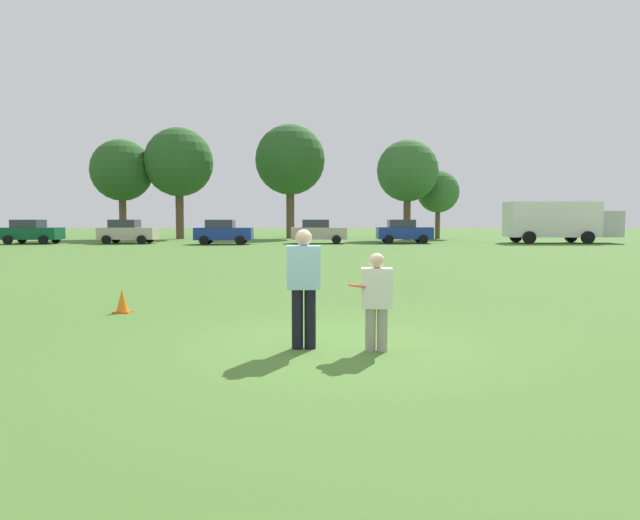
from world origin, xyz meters
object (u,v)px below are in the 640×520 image
object	(u,v)px
player_thrower	(304,282)
traffic_cone	(122,301)
frisbee	(358,286)
parked_car_center	(127,231)
parked_car_far_right	(404,231)
parked_car_mid_right	(223,232)
parked_car_near_right	(318,231)
parked_car_mid_left	(31,232)
player_defender	(377,297)
box_truck	(559,220)

from	to	relation	value
player_thrower	traffic_cone	size ratio (longest dim) A/B	3.70
frisbee	parked_car_center	bearing A→B (deg)	113.13
player_thrower	parked_car_far_right	size ratio (longest dim) A/B	0.42
parked_car_mid_right	traffic_cone	bearing A→B (deg)	-85.00
parked_car_center	parked_car_near_right	size ratio (longest dim) A/B	1.00
parked_car_center	frisbee	bearing A→B (deg)	-66.87
parked_car_mid_left	parked_car_near_right	bearing A→B (deg)	0.45
player_defender	parked_car_mid_left	size ratio (longest dim) A/B	0.34
player_defender	parked_car_center	world-z (taller)	parked_car_center
player_thrower	box_truck	bearing A→B (deg)	60.45
frisbee	parked_car_center	xyz separation A→B (m)	(-14.60, 34.18, -0.04)
player_defender	parked_car_mid_left	bearing A→B (deg)	122.98
player_thrower	parked_car_center	xyz separation A→B (m)	(-13.82, 33.97, -0.08)
player_defender	parked_car_mid_right	world-z (taller)	parked_car_mid_right
parked_car_near_right	player_defender	bearing A→B (deg)	-89.40
player_defender	parked_car_far_right	world-z (taller)	parked_car_far_right
parked_car_mid_left	player_thrower	bearing A→B (deg)	-58.17
parked_car_near_right	parked_car_far_right	xyz separation A→B (m)	(6.59, 0.28, 0.00)
frisbee	parked_car_far_right	distance (m)	35.02
frisbee	parked_car_mid_left	distance (m)	40.31
parked_car_far_right	player_defender	bearing A→B (deg)	-100.29
player_defender	parked_car_mid_right	xyz separation A→B (m)	(-7.42, 32.94, 0.13)
player_thrower	parked_car_mid_left	xyz separation A→B (m)	(-20.95, 33.75, -0.08)
parked_car_center	traffic_cone	bearing A→B (deg)	-71.92
parked_car_far_right	parked_car_near_right	bearing A→B (deg)	-177.54
box_truck	player_defender	bearing A→B (deg)	-118.07
parked_car_near_right	parked_car_far_right	world-z (taller)	same
player_thrower	player_defender	xyz separation A→B (m)	(1.06, -0.17, -0.21)
player_thrower	box_truck	world-z (taller)	box_truck
player_thrower	traffic_cone	world-z (taller)	player_thrower
player_defender	parked_car_near_right	size ratio (longest dim) A/B	0.34
player_thrower	frisbee	world-z (taller)	player_thrower
player_thrower	parked_car_mid_left	world-z (taller)	parked_car_mid_left
traffic_cone	box_truck	bearing A→B (deg)	53.23
player_thrower	frisbee	size ratio (longest dim) A/B	6.49
frisbee	parked_car_mid_left	size ratio (longest dim) A/B	0.06
parked_car_near_right	parked_car_mid_left	bearing A→B (deg)	-179.55
traffic_cone	parked_car_mid_left	world-z (taller)	parked_car_mid_left
parked_car_far_right	parked_car_mid_left	bearing A→B (deg)	-179.08
player_thrower	parked_car_mid_left	size ratio (longest dim) A/B	0.42
parked_car_center	parked_car_near_right	bearing A→B (deg)	-0.22
parked_car_center	parked_car_mid_right	bearing A→B (deg)	-9.13
player_defender	parked_car_near_right	distance (m)	34.09
traffic_cone	parked_car_center	size ratio (longest dim) A/B	0.11
traffic_cone	parked_car_mid_left	xyz separation A→B (m)	(-17.17, 30.55, 0.69)
player_thrower	parked_car_center	world-z (taller)	parked_car_center
player_defender	parked_car_mid_left	distance (m)	40.43
player_defender	parked_car_mid_left	world-z (taller)	parked_car_mid_left
frisbee	parked_car_far_right	bearing A→B (deg)	79.27
player_defender	parked_car_mid_left	xyz separation A→B (m)	(-22.01, 33.92, 0.13)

